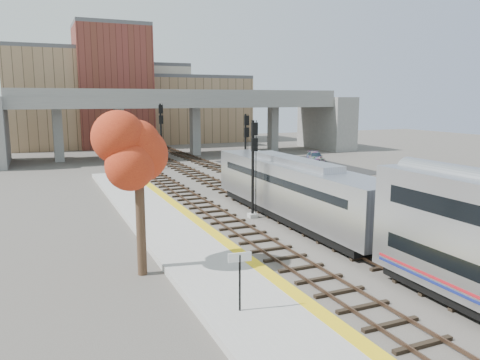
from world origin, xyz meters
name	(u,v)px	position (x,y,z in m)	size (l,w,h in m)	color
ground	(327,246)	(0.00, 0.00, 0.00)	(160.00, 160.00, 0.00)	#47423D
platform	(206,261)	(-7.25, 0.00, 0.17)	(4.50, 60.00, 0.35)	#9E9E99
yellow_strip	(240,253)	(-5.35, 0.00, 0.35)	(0.70, 60.00, 0.01)	yellow
tracks	(249,200)	(0.93, 12.50, 0.08)	(10.70, 95.00, 0.25)	black
overpass	(181,116)	(4.92, 45.00, 5.81)	(54.00, 12.00, 9.50)	slate
buildings_far	(128,101)	(1.26, 66.57, 7.88)	(43.00, 21.00, 20.60)	#987958
parking_lot	(293,167)	(14.00, 28.00, 0.02)	(14.00, 18.00, 0.04)	black
locomotive	(293,188)	(1.00, 5.63, 2.28)	(3.02, 19.05, 4.10)	#A8AAB2
signal_mast_near	(253,171)	(-1.10, 7.50, 3.34)	(0.60, 0.64, 6.81)	#9E9E99
signal_mast_mid	(246,152)	(3.00, 17.84, 3.38)	(0.60, 0.64, 6.88)	#9E9E99
signal_mast_far	(161,136)	(-1.10, 33.12, 3.93)	(0.60, 0.64, 7.70)	#9E9E99
station_sign	(240,269)	(-8.05, -6.15, 1.98)	(0.90, 0.16, 2.27)	black
tree	(138,155)	(-10.46, -0.09, 5.72)	(3.60, 3.60, 7.72)	#382619
car_a	(290,168)	(10.95, 23.53, 0.62)	(1.37, 3.40, 1.16)	#99999E
car_b	(282,163)	(12.21, 27.69, 0.67)	(1.34, 3.84, 1.26)	#99999E
car_c	(315,157)	(18.69, 30.49, 0.71)	(1.86, 4.59, 1.33)	#99999E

